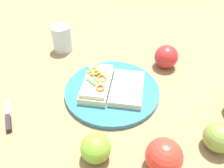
{
  "coord_description": "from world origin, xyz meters",
  "views": [
    {
      "loc": [
        -0.08,
        0.5,
        0.49
      ],
      "look_at": [
        0.0,
        0.0,
        0.04
      ],
      "focal_mm": 36.22,
      "sensor_mm": 36.0,
      "label": 1
    }
  ],
  "objects_px": {
    "plate": "(112,91)",
    "knife": "(8,119)",
    "apple_0": "(166,57)",
    "drinking_glass": "(62,38)",
    "apple_5": "(219,137)",
    "apple_3": "(164,156)",
    "apple_1": "(95,148)",
    "bread_slice_side": "(127,88)",
    "sandwich": "(97,83)"
  },
  "relations": [
    {
      "from": "apple_1",
      "to": "knife",
      "type": "xyz_separation_m",
      "value": [
        0.26,
        -0.07,
        -0.03
      ]
    },
    {
      "from": "sandwich",
      "to": "apple_3",
      "type": "xyz_separation_m",
      "value": [
        -0.2,
        0.22,
        0.01
      ]
    },
    {
      "from": "plate",
      "to": "drinking_glass",
      "type": "bearing_deg",
      "value": -42.76
    },
    {
      "from": "plate",
      "to": "apple_0",
      "type": "height_order",
      "value": "apple_0"
    },
    {
      "from": "drinking_glass",
      "to": "bread_slice_side",
      "type": "bearing_deg",
      "value": 142.55
    },
    {
      "from": "plate",
      "to": "knife",
      "type": "xyz_separation_m",
      "value": [
        0.26,
        0.16,
        -0.0
      ]
    },
    {
      "from": "bread_slice_side",
      "to": "apple_5",
      "type": "relative_size",
      "value": 2.07
    },
    {
      "from": "knife",
      "to": "bread_slice_side",
      "type": "bearing_deg",
      "value": -93.78
    },
    {
      "from": "apple_5",
      "to": "drinking_glass",
      "type": "relative_size",
      "value": 0.75
    },
    {
      "from": "sandwich",
      "to": "drinking_glass",
      "type": "xyz_separation_m",
      "value": [
        0.18,
        -0.21,
        0.02
      ]
    },
    {
      "from": "apple_0",
      "to": "drinking_glass",
      "type": "bearing_deg",
      "value": -6.57
    },
    {
      "from": "plate",
      "to": "apple_0",
      "type": "bearing_deg",
      "value": -134.33
    },
    {
      "from": "apple_3",
      "to": "drinking_glass",
      "type": "relative_size",
      "value": 0.84
    },
    {
      "from": "apple_5",
      "to": "drinking_glass",
      "type": "xyz_separation_m",
      "value": [
        0.51,
        -0.36,
        0.01
      ]
    },
    {
      "from": "apple_0",
      "to": "apple_5",
      "type": "xyz_separation_m",
      "value": [
        -0.12,
        0.31,
        -0.0
      ]
    },
    {
      "from": "apple_0",
      "to": "apple_3",
      "type": "xyz_separation_m",
      "value": [
        0.01,
        0.39,
        0.0
      ]
    },
    {
      "from": "plate",
      "to": "drinking_glass",
      "type": "xyz_separation_m",
      "value": [
        0.23,
        -0.21,
        0.04
      ]
    },
    {
      "from": "apple_3",
      "to": "apple_5",
      "type": "bearing_deg",
      "value": -149.93
    },
    {
      "from": "plate",
      "to": "sandwich",
      "type": "bearing_deg",
      "value": 0.37
    },
    {
      "from": "apple_3",
      "to": "drinking_glass",
      "type": "xyz_separation_m",
      "value": [
        0.38,
        -0.43,
        0.01
      ]
    },
    {
      "from": "sandwich",
      "to": "apple_1",
      "type": "xyz_separation_m",
      "value": [
        -0.05,
        0.22,
        0.0
      ]
    },
    {
      "from": "apple_5",
      "to": "knife",
      "type": "bearing_deg",
      "value": 1.05
    },
    {
      "from": "plate",
      "to": "bread_slice_side",
      "type": "xyz_separation_m",
      "value": [
        -0.05,
        -0.0,
        0.02
      ]
    },
    {
      "from": "sandwich",
      "to": "apple_3",
      "type": "bearing_deg",
      "value": -139.0
    },
    {
      "from": "sandwich",
      "to": "bread_slice_side",
      "type": "distance_m",
      "value": 0.09
    },
    {
      "from": "bread_slice_side",
      "to": "apple_1",
      "type": "height_order",
      "value": "apple_1"
    },
    {
      "from": "bread_slice_side",
      "to": "apple_0",
      "type": "height_order",
      "value": "apple_0"
    },
    {
      "from": "plate",
      "to": "apple_1",
      "type": "bearing_deg",
      "value": 89.7
    },
    {
      "from": "bread_slice_side",
      "to": "knife",
      "type": "distance_m",
      "value": 0.35
    },
    {
      "from": "apple_1",
      "to": "knife",
      "type": "height_order",
      "value": "apple_1"
    },
    {
      "from": "bread_slice_side",
      "to": "apple_5",
      "type": "distance_m",
      "value": 0.28
    },
    {
      "from": "sandwich",
      "to": "apple_1",
      "type": "height_order",
      "value": "apple_1"
    },
    {
      "from": "bread_slice_side",
      "to": "apple_5",
      "type": "bearing_deg",
      "value": -122.53
    },
    {
      "from": "drinking_glass",
      "to": "knife",
      "type": "bearing_deg",
      "value": 85.03
    },
    {
      "from": "apple_3",
      "to": "plate",
      "type": "bearing_deg",
      "value": -55.69
    },
    {
      "from": "apple_5",
      "to": "knife",
      "type": "relative_size",
      "value": 0.64
    },
    {
      "from": "apple_0",
      "to": "plate",
      "type": "bearing_deg",
      "value": 45.67
    },
    {
      "from": "apple_3",
      "to": "drinking_glass",
      "type": "bearing_deg",
      "value": -48.77
    },
    {
      "from": "apple_5",
      "to": "apple_0",
      "type": "bearing_deg",
      "value": -69.1
    },
    {
      "from": "bread_slice_side",
      "to": "drinking_glass",
      "type": "relative_size",
      "value": 1.55
    },
    {
      "from": "apple_3",
      "to": "knife",
      "type": "height_order",
      "value": "apple_3"
    },
    {
      "from": "plate",
      "to": "sandwich",
      "type": "height_order",
      "value": "sandwich"
    },
    {
      "from": "apple_1",
      "to": "plate",
      "type": "bearing_deg",
      "value": -90.3
    },
    {
      "from": "bread_slice_side",
      "to": "sandwich",
      "type": "bearing_deg",
      "value": 90.26
    },
    {
      "from": "apple_1",
      "to": "drinking_glass",
      "type": "xyz_separation_m",
      "value": [
        0.23,
        -0.44,
        0.01
      ]
    },
    {
      "from": "apple_5",
      "to": "apple_1",
      "type": "bearing_deg",
      "value": 15.07
    },
    {
      "from": "plate",
      "to": "knife",
      "type": "relative_size",
      "value": 2.52
    },
    {
      "from": "sandwich",
      "to": "drinking_glass",
      "type": "relative_size",
      "value": 1.69
    },
    {
      "from": "apple_1",
      "to": "apple_5",
      "type": "height_order",
      "value": "apple_5"
    },
    {
      "from": "sandwich",
      "to": "knife",
      "type": "relative_size",
      "value": 1.43
    }
  ]
}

